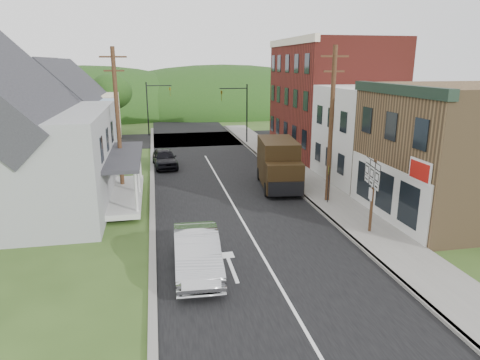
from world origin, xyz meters
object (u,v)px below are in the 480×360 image
dark_sedan (165,158)px  delivery_van (279,164)px  silver_sedan (197,253)px  route_sign_cluster (372,185)px  warning_sign (328,179)px

dark_sedan → delivery_van: bearing=-50.5°
silver_sedan → delivery_van: (6.51, 10.92, 0.77)m
silver_sedan → dark_sedan: 18.25m
delivery_van → route_sign_cluster: route_sign_cluster is taller
silver_sedan → dark_sedan: silver_sedan is taller
silver_sedan → route_sign_cluster: 9.02m
delivery_van → warning_sign: 4.43m
silver_sedan → route_sign_cluster: route_sign_cluster is taller
silver_sedan → warning_sign: bearing=41.6°
dark_sedan → route_sign_cluster: bearing=-65.0°
delivery_van → warning_sign: size_ratio=2.61×
route_sign_cluster → warning_sign: (-0.26, 4.56, -0.87)m
route_sign_cluster → delivery_van: bearing=113.4°
route_sign_cluster → warning_sign: 4.65m
dark_sedan → route_sign_cluster: 18.53m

